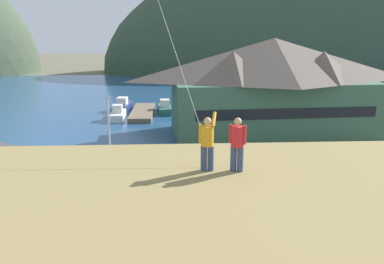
% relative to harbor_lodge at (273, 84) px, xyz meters
% --- Properties ---
extents(ground_plane, '(600.00, 600.00, 0.00)m').
position_rel_harbor_lodge_xyz_m(ground_plane, '(-11.53, -22.94, -6.00)').
color(ground_plane, '#66604C').
extents(parking_lot_pad, '(40.00, 20.00, 0.10)m').
position_rel_harbor_lodge_xyz_m(parking_lot_pad, '(-11.53, -17.94, -5.95)').
color(parking_lot_pad, gray).
rests_on(parking_lot_pad, ground).
extents(bay_water, '(360.00, 84.00, 0.03)m').
position_rel_harbor_lodge_xyz_m(bay_water, '(-11.53, 37.06, -5.98)').
color(bay_water, navy).
rests_on(bay_water, ground).
extents(far_hill_east_peak, '(137.81, 66.40, 77.66)m').
position_rel_harbor_lodge_xyz_m(far_hill_east_peak, '(33.59, 90.04, -6.00)').
color(far_hill_east_peak, '#334733').
rests_on(far_hill_east_peak, ground).
extents(harbor_lodge, '(25.19, 13.49, 11.24)m').
position_rel_harbor_lodge_xyz_m(harbor_lodge, '(0.00, 0.00, 0.00)').
color(harbor_lodge, '#38604C').
rests_on(harbor_lodge, ground).
extents(wharf_dock, '(3.20, 13.00, 0.70)m').
position_rel_harbor_lodge_xyz_m(wharf_dock, '(-16.24, 13.01, -5.65)').
color(wharf_dock, '#70604C').
rests_on(wharf_dock, ground).
extents(moored_boat_wharfside, '(2.70, 6.94, 2.16)m').
position_rel_harbor_lodge_xyz_m(moored_boat_wharfside, '(-19.67, 16.72, -5.28)').
color(moored_boat_wharfside, navy).
rests_on(moored_boat_wharfside, ground).
extents(moored_boat_outer_mooring, '(2.45, 6.28, 2.16)m').
position_rel_harbor_lodge_xyz_m(moored_boat_outer_mooring, '(-12.93, 14.17, -5.28)').
color(moored_boat_outer_mooring, '#23564C').
rests_on(moored_boat_outer_mooring, ground).
extents(moored_boat_inner_slip, '(2.10, 5.90, 2.16)m').
position_rel_harbor_lodge_xyz_m(moored_boat_inner_slip, '(-19.49, 9.65, -5.28)').
color(moored_boat_inner_slip, silver).
rests_on(moored_boat_inner_slip, ground).
extents(parked_car_front_row_silver, '(4.29, 2.23, 1.82)m').
position_rel_harbor_lodge_xyz_m(parked_car_front_row_silver, '(-7.72, -15.72, -4.93)').
color(parked_car_front_row_silver, silver).
rests_on(parked_car_front_row_silver, parking_lot_pad).
extents(parked_car_front_row_end, '(4.28, 2.22, 1.82)m').
position_rel_harbor_lodge_xyz_m(parked_car_front_row_end, '(-6.20, -22.07, -4.93)').
color(parked_car_front_row_end, black).
rests_on(parked_car_front_row_end, parking_lot_pad).
extents(parked_car_mid_row_far, '(4.35, 2.35, 1.82)m').
position_rel_harbor_lodge_xyz_m(parked_car_mid_row_far, '(-20.53, -22.40, -4.93)').
color(parked_car_mid_row_far, '#9EA3A8').
rests_on(parked_car_mid_row_far, parking_lot_pad).
extents(parked_car_corner_spot, '(4.25, 2.16, 1.82)m').
position_rel_harbor_lodge_xyz_m(parked_car_corner_spot, '(-3.01, -16.48, -4.93)').
color(parked_car_corner_spot, '#236633').
rests_on(parked_car_corner_spot, parking_lot_pad).
extents(parked_car_back_row_left, '(4.25, 2.15, 1.82)m').
position_rel_harbor_lodge_xyz_m(parked_car_back_row_left, '(-13.75, -17.29, -4.93)').
color(parked_car_back_row_left, '#9EA3A8').
rests_on(parked_car_back_row_left, parking_lot_pad).
extents(parked_car_mid_row_center, '(4.24, 2.13, 1.82)m').
position_rel_harbor_lodge_xyz_m(parked_car_mid_row_center, '(-15.67, -23.40, -4.93)').
color(parked_car_mid_row_center, black).
rests_on(parked_car_mid_row_center, parking_lot_pad).
extents(parking_light_pole, '(0.24, 0.78, 6.40)m').
position_rel_harbor_lodge_xyz_m(parking_light_pole, '(-17.06, -12.38, -2.17)').
color(parking_light_pole, '#ADADB2').
rests_on(parking_light_pole, parking_lot_pad).
extents(person_kite_flyer, '(0.60, 0.62, 1.86)m').
position_rel_harbor_lodge_xyz_m(person_kite_flyer, '(-10.66, -31.76, 1.91)').
color(person_kite_flyer, '#384770').
rests_on(person_kite_flyer, grassy_hill_foreground).
extents(person_companion, '(0.52, 0.40, 1.74)m').
position_rel_harbor_lodge_xyz_m(person_companion, '(-9.72, -31.88, 1.90)').
color(person_companion, '#384770').
rests_on(person_companion, grassy_hill_foreground).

